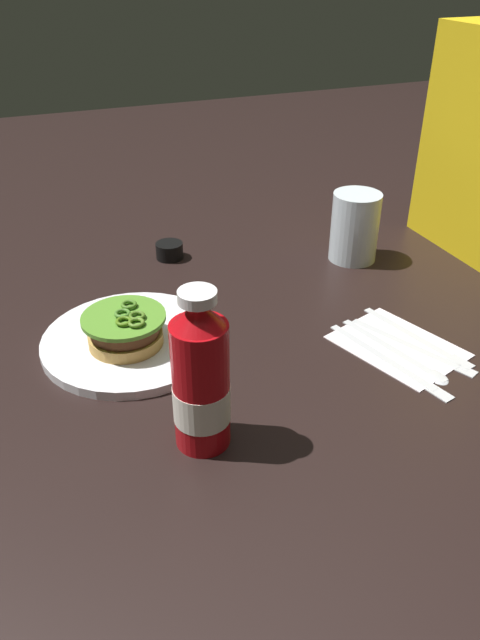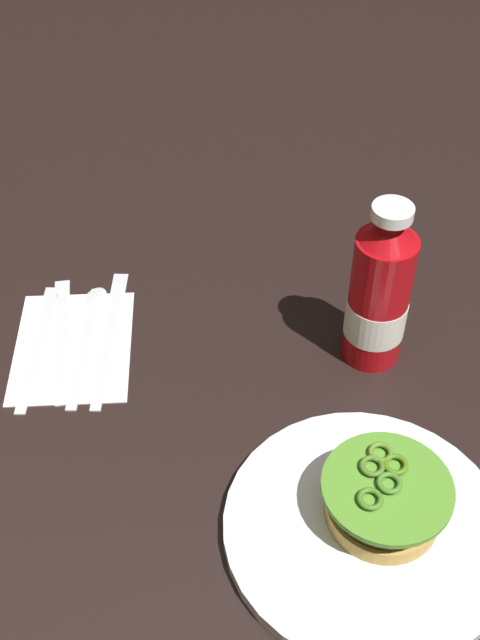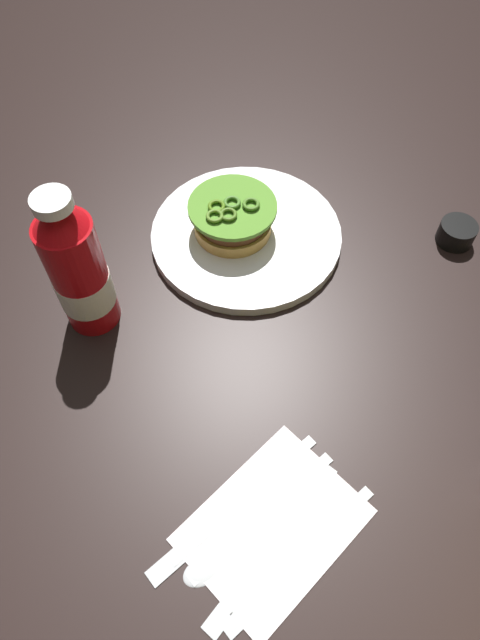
# 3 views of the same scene
# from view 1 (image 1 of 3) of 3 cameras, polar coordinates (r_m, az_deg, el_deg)

# --- Properties ---
(ground_plane) EXTENTS (3.00, 3.00, 0.00)m
(ground_plane) POSITION_cam_1_polar(r_m,az_deg,el_deg) (0.93, 0.45, -0.89)
(ground_plane) COLOR black
(dinner_plate) EXTENTS (0.26, 0.26, 0.01)m
(dinner_plate) POSITION_cam_1_polar(r_m,az_deg,el_deg) (0.91, -9.93, -1.87)
(dinner_plate) COLOR white
(dinner_plate) RESTS_ON ground_plane
(burger_sandwich) EXTENTS (0.12, 0.12, 0.05)m
(burger_sandwich) POSITION_cam_1_polar(r_m,az_deg,el_deg) (0.88, -10.61, -0.86)
(burger_sandwich) COLOR tan
(burger_sandwich) RESTS_ON dinner_plate
(ketchup_bottle) EXTENTS (0.07, 0.07, 0.20)m
(ketchup_bottle) POSITION_cam_1_polar(r_m,az_deg,el_deg) (0.69, -3.65, -5.65)
(ketchup_bottle) COLOR #B10B11
(ketchup_bottle) RESTS_ON ground_plane
(water_glass) EXTENTS (0.09, 0.09, 0.12)m
(water_glass) POSITION_cam_1_polar(r_m,az_deg,el_deg) (1.14, 10.59, 8.48)
(water_glass) COLOR silver
(water_glass) RESTS_ON ground_plane
(condiment_cup) EXTENTS (0.05, 0.05, 0.03)m
(condiment_cup) POSITION_cam_1_polar(r_m,az_deg,el_deg) (1.15, -6.56, 6.42)
(condiment_cup) COLOR black
(condiment_cup) RESTS_ON ground_plane
(napkin) EXTENTS (0.20, 0.18, 0.00)m
(napkin) POSITION_cam_1_polar(r_m,az_deg,el_deg) (0.92, 14.41, -2.32)
(napkin) COLOR white
(napkin) RESTS_ON ground_plane
(steak_knife) EXTENTS (0.22, 0.07, 0.00)m
(steak_knife) POSITION_cam_1_polar(r_m,az_deg,el_deg) (0.88, 14.19, -3.87)
(steak_knife) COLOR silver
(steak_knife) RESTS_ON napkin
(spoon_utensil) EXTENTS (0.19, 0.06, 0.00)m
(spoon_utensil) POSITION_cam_1_polar(r_m,az_deg,el_deg) (0.90, 15.34, -3.30)
(spoon_utensil) COLOR silver
(spoon_utensil) RESTS_ON napkin
(butter_knife) EXTENTS (0.19, 0.10, 0.00)m
(butter_knife) POSITION_cam_1_polar(r_m,az_deg,el_deg) (0.92, 16.27, -2.46)
(butter_knife) COLOR silver
(butter_knife) RESTS_ON napkin
(fork_utensil) EXTENTS (0.20, 0.06, 0.00)m
(fork_utensil) POSITION_cam_1_polar(r_m,az_deg,el_deg) (0.94, 16.75, -1.80)
(fork_utensil) COLOR silver
(fork_utensil) RESTS_ON napkin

